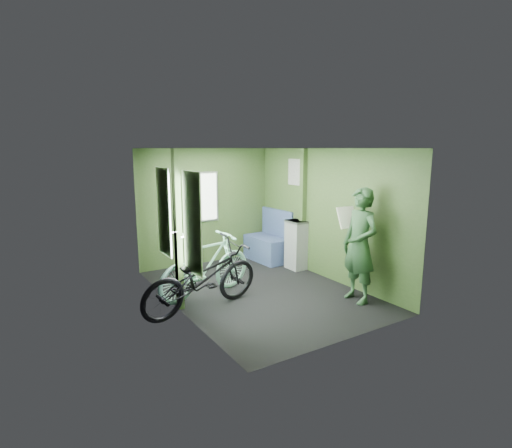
{
  "coord_description": "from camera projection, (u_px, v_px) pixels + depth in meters",
  "views": [
    {
      "loc": [
        -3.33,
        -5.26,
        2.3
      ],
      "look_at": [
        0.0,
        0.1,
        1.1
      ],
      "focal_mm": 28.0,
      "sensor_mm": 36.0,
      "label": 1
    }
  ],
  "objects": [
    {
      "name": "room",
      "position": [
        256.0,
        204.0,
        6.29
      ],
      "size": [
        4.0,
        4.02,
        2.31
      ],
      "color": "black",
      "rests_on": "ground"
    },
    {
      "name": "bicycle_black",
      "position": [
        204.0,
        311.0,
        5.73
      ],
      "size": [
        2.04,
        1.17,
        1.11
      ],
      "primitive_type": "imported",
      "rotation": [
        0.0,
        -0.17,
        1.75
      ],
      "color": "black",
      "rests_on": "ground"
    },
    {
      "name": "bicycle_mint",
      "position": [
        207.0,
        297.0,
        6.29
      ],
      "size": [
        1.81,
        0.96,
        1.08
      ],
      "primitive_type": "imported",
      "rotation": [
        0.0,
        -0.12,
        1.79
      ],
      "color": "#7EC5A5",
      "rests_on": "ground"
    },
    {
      "name": "passenger",
      "position": [
        360.0,
        245.0,
        5.97
      ],
      "size": [
        0.45,
        0.71,
        1.74
      ],
      "rotation": [
        0.0,
        0.0,
        -1.62
      ],
      "color": "#294B2D",
      "rests_on": "ground"
    },
    {
      "name": "waste_box",
      "position": [
        296.0,
        245.0,
        7.67
      ],
      "size": [
        0.28,
        0.39,
        0.95
      ],
      "primitive_type": "cube",
      "color": "gray",
      "rests_on": "ground"
    },
    {
      "name": "bench_seat",
      "position": [
        269.0,
        245.0,
        8.29
      ],
      "size": [
        0.6,
        1.02,
        1.05
      ],
      "rotation": [
        0.0,
        0.0,
        0.04
      ],
      "color": "navy",
      "rests_on": "ground"
    }
  ]
}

